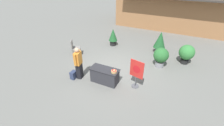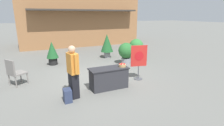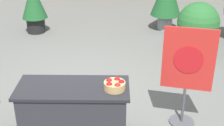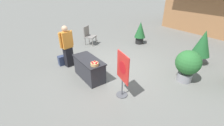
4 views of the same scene
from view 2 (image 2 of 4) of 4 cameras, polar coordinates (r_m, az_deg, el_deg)
The scene contains 12 objects.
ground_plane at distance 7.69m, azimuth -4.35°, elevation -4.89°, with size 120.00×120.00×0.00m, color slate.
storefront_building at distance 17.12m, azimuth -10.97°, elevation 14.46°, with size 10.20×5.26×4.87m.
display_table at distance 6.54m, azimuth -1.07°, elevation -4.91°, with size 1.45×0.64×0.78m.
apple_basket at distance 6.57m, azimuth 3.41°, elevation -0.70°, with size 0.27×0.27×0.13m.
person_visitor at distance 5.77m, azimuth -12.58°, elevation -2.81°, with size 0.33×0.60×1.75m.
backpack at distance 5.78m, azimuth -14.30°, elevation -10.23°, with size 0.24×0.34×0.42m.
poster_board at distance 7.38m, azimuth 8.75°, elevation 0.88°, with size 0.68×0.36×1.46m.
patio_chair at distance 7.67m, azimuth -29.26°, elevation -2.37°, with size 0.76×0.76×1.05m.
potted_plant_far_left at distance 11.29m, azimuth 7.90°, elevation 5.29°, with size 0.90×0.90×1.19m.
potted_plant_near_left at distance 10.06m, azimuth -18.94°, elevation 3.45°, with size 0.64×0.64×1.29m.
potted_plant_far_right at distance 9.75m, azimuth 4.61°, elevation 3.70°, with size 0.86×0.86×1.18m.
potted_plant_near_right at distance 11.11m, azimuth -1.66°, elevation 6.28°, with size 0.78×0.78×1.50m.
Camera 2 is at (-2.47, -6.77, 2.68)m, focal length 28.00 mm.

